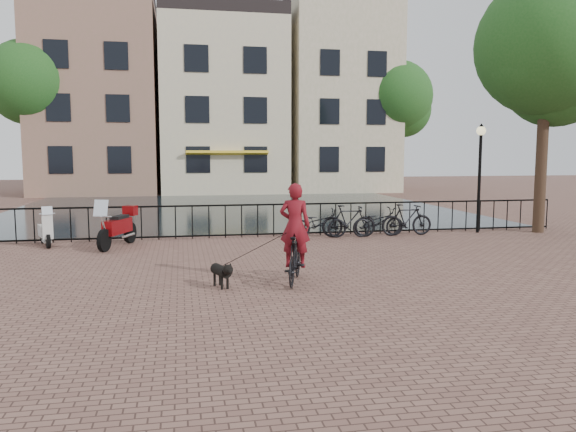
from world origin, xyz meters
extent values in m
plane|color=brown|center=(0.00, 0.00, 0.00)|extent=(100.00, 100.00, 0.00)
plane|color=black|center=(0.00, 17.30, 0.00)|extent=(20.00, 20.00, 0.00)
cube|color=black|center=(0.00, 8.00, 1.00)|extent=(20.00, 0.05, 0.05)
cube|color=black|center=(0.00, 8.00, 0.08)|extent=(20.00, 0.05, 0.05)
cube|color=#89684F|center=(-7.50, 30.00, 6.00)|extent=(7.50, 9.00, 12.00)
cube|color=black|center=(-7.50, 30.00, 12.40)|extent=(7.50, 9.00, 0.80)
cube|color=beige|center=(0.50, 30.00, 5.50)|extent=(8.00, 9.00, 11.00)
cube|color=black|center=(0.50, 30.00, 11.40)|extent=(8.00, 9.00, 0.80)
cube|color=yellow|center=(0.50, 25.30, 2.60)|extent=(5.00, 0.60, 0.15)
cube|color=#B5AF87|center=(8.50, 30.00, 6.25)|extent=(7.00, 9.00, 12.50)
cube|color=black|center=(8.50, 30.00, 12.90)|extent=(7.00, 9.00, 0.80)
cylinder|color=black|center=(-11.00, 27.00, 3.15)|extent=(0.36, 0.36, 6.30)
sphere|color=#1E521B|center=(-11.00, 27.00, 6.75)|extent=(5.04, 5.04, 5.04)
cylinder|color=black|center=(9.20, 7.30, 2.80)|extent=(0.36, 0.36, 5.60)
sphere|color=#1E521B|center=(9.20, 7.30, 6.00)|extent=(4.48, 4.48, 4.48)
cylinder|color=black|center=(12.00, 27.00, 2.97)|extent=(0.36, 0.36, 5.95)
sphere|color=#1E521B|center=(12.00, 27.00, 6.38)|extent=(4.76, 4.76, 4.76)
cylinder|color=black|center=(7.20, 7.60, 1.60)|extent=(0.10, 0.10, 3.20)
sphere|color=beige|center=(7.20, 7.60, 3.30)|extent=(0.30, 0.30, 0.30)
imported|color=black|center=(-0.11, 1.68, 0.51)|extent=(1.00, 1.77, 1.03)
imported|color=maroon|center=(-0.11, 1.68, 1.33)|extent=(0.85, 0.69, 2.01)
imported|color=black|center=(1.80, 7.40, 0.45)|extent=(1.73, 0.64, 0.90)
imported|color=black|center=(2.75, 7.40, 0.50)|extent=(1.70, 0.64, 1.00)
imported|color=black|center=(3.70, 7.40, 0.45)|extent=(1.77, 0.79, 0.90)
imported|color=black|center=(4.65, 7.40, 0.50)|extent=(1.67, 0.50, 1.00)
camera|label=1|loc=(-2.31, -9.11, 2.58)|focal=35.00mm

